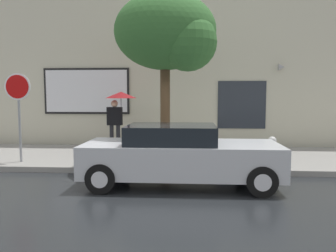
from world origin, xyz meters
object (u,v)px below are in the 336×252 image
object	(u,v)px
pedestrian_with_umbrella	(119,103)
stop_sign	(18,100)
parked_car	(179,155)
street_tree	(170,35)
fire_hydrant	(272,151)

from	to	relation	value
pedestrian_with_umbrella	stop_sign	bearing A→B (deg)	-137.52
parked_car	street_tree	bearing A→B (deg)	101.39
parked_car	stop_sign	world-z (taller)	stop_sign
fire_hydrant	stop_sign	xyz separation A→B (m)	(-7.12, -0.11, 1.40)
parked_car	fire_hydrant	size ratio (longest dim) A/B	5.63
street_tree	fire_hydrant	bearing A→B (deg)	0.70
parked_car	fire_hydrant	world-z (taller)	parked_car
fire_hydrant	street_tree	bearing A→B (deg)	-179.30
pedestrian_with_umbrella	stop_sign	world-z (taller)	stop_sign
stop_sign	fire_hydrant	bearing A→B (deg)	0.88
fire_hydrant	stop_sign	bearing A→B (deg)	-179.12
fire_hydrant	street_tree	distance (m)	4.25
stop_sign	street_tree	bearing A→B (deg)	0.99
pedestrian_with_umbrella	street_tree	bearing A→B (deg)	-48.54
pedestrian_with_umbrella	stop_sign	size ratio (longest dim) A/B	0.80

